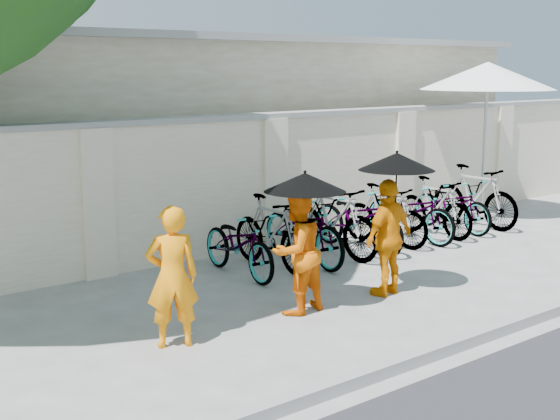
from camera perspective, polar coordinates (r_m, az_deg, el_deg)
ground at (r=8.84m, az=1.95°, el=-7.90°), size 80.00×80.00×0.00m
kerb at (r=7.70m, az=10.47°, el=-10.41°), size 40.00×0.16×0.12m
compound_wall at (r=11.67m, az=-4.72°, el=1.61°), size 20.00×0.30×2.00m
building_behind at (r=15.34m, az=-9.81°, el=5.84°), size 14.00×6.00×3.20m
monk_left at (r=7.85m, az=-7.90°, el=-4.85°), size 0.62×0.53×1.45m
monk_center at (r=8.84m, az=1.22°, el=-3.02°), size 0.76×0.63×1.45m
parasol_center at (r=8.67m, az=1.84°, el=2.04°), size 0.93×0.93×0.80m
monk_right at (r=9.64m, az=7.96°, el=-1.99°), size 0.89×0.46×1.45m
parasol_right at (r=9.45m, az=8.54°, el=3.52°), size 0.93×0.93×0.95m
patio_umbrella at (r=14.66m, az=14.93°, el=9.34°), size 2.67×2.67×2.88m
bike_0 at (r=10.49m, az=-3.00°, el=-2.47°), size 0.73×1.73×0.89m
bike_1 at (r=10.83m, az=-0.62°, el=-1.66°), size 0.52×1.72×1.03m
bike_2 at (r=11.17m, az=1.76°, el=-1.37°), size 0.84×1.96×1.00m
bike_3 at (r=11.54m, az=3.90°, el=-0.78°), size 0.58×1.82×1.09m
bike_4 at (r=11.98m, az=5.71°, el=-0.63°), size 0.68×1.89×0.99m
bike_5 at (r=12.37m, az=7.69°, el=-0.38°), size 0.65×1.66×0.97m
bike_6 at (r=12.77m, az=9.53°, el=-0.12°), size 0.67×1.83×0.95m
bike_7 at (r=13.19m, az=11.24°, el=0.22°), size 0.55×1.66×0.98m
bike_8 at (r=13.69m, az=12.51°, el=0.37°), size 0.72×1.76×0.91m
bike_9 at (r=14.11m, az=14.04°, el=0.98°), size 0.51×1.81×1.09m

